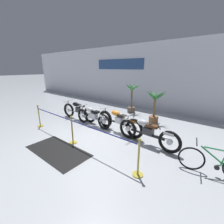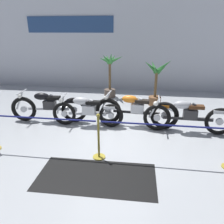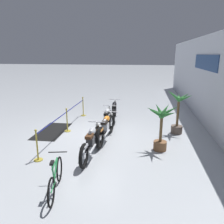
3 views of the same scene
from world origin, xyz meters
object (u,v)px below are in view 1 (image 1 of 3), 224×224
(stanchion_mid_right, at_px, (138,163))
(floor_banner, at_px, (58,151))
(motorcycle_silver_3, at_px, (147,132))
(potted_palm_left_of_row, at_px, (155,105))
(potted_palm_right_of_row, at_px, (132,98))
(motorcycle_orange_2, at_px, (119,121))
(bicycle, at_px, (214,163))
(motorcycle_black_0, at_px, (78,111))
(motorcycle_silver_1, at_px, (93,116))
(stanchion_far_left, at_px, (56,120))
(stanchion_mid_left, at_px, (72,134))

(stanchion_mid_right, relative_size, floor_banner, 0.46)
(motorcycle_silver_3, height_order, floor_banner, motorcycle_silver_3)
(potted_palm_left_of_row, xyz_separation_m, potted_palm_right_of_row, (-1.84, 0.80, 0.01))
(motorcycle_orange_2, distance_m, bicycle, 3.58)
(motorcycle_black_0, relative_size, bicycle, 1.42)
(motorcycle_silver_1, relative_size, floor_banner, 0.92)
(motorcycle_orange_2, bearing_deg, motorcycle_black_0, -179.27)
(motorcycle_black_0, distance_m, potted_palm_left_of_row, 3.96)
(bicycle, height_order, floor_banner, bicycle)
(motorcycle_silver_1, bearing_deg, motorcycle_orange_2, 7.71)
(bicycle, bearing_deg, potted_palm_left_of_row, 136.65)
(motorcycle_black_0, bearing_deg, motorcycle_silver_1, -7.05)
(stanchion_far_left, relative_size, stanchion_mid_left, 5.10)
(bicycle, bearing_deg, motorcycle_orange_2, 169.96)
(potted_palm_left_of_row, relative_size, potted_palm_right_of_row, 0.90)
(potted_palm_left_of_row, distance_m, stanchion_mid_left, 4.20)
(stanchion_far_left, bearing_deg, bicycle, 13.12)
(bicycle, bearing_deg, motorcycle_silver_3, 169.49)
(potted_palm_right_of_row, bearing_deg, stanchion_far_left, -96.66)
(potted_palm_left_of_row, distance_m, stanchion_mid_right, 4.20)
(potted_palm_left_of_row, relative_size, floor_banner, 0.75)
(motorcycle_orange_2, bearing_deg, bicycle, -10.04)
(motorcycle_silver_1, bearing_deg, stanchion_mid_left, -67.65)
(motorcycle_orange_2, height_order, potted_palm_left_of_row, potted_palm_left_of_row)
(stanchion_far_left, bearing_deg, motorcycle_orange_2, 46.74)
(stanchion_far_left, xyz_separation_m, stanchion_mid_left, (1.02, 0.00, -0.30))
(motorcycle_black_0, height_order, motorcycle_silver_1, motorcycle_black_0)
(motorcycle_silver_1, relative_size, potted_palm_left_of_row, 1.22)
(potted_palm_right_of_row, bearing_deg, motorcycle_silver_3, -49.96)
(motorcycle_black_0, relative_size, stanchion_far_left, 0.44)
(motorcycle_silver_1, bearing_deg, bicycle, -5.04)
(motorcycle_silver_1, relative_size, motorcycle_orange_2, 0.86)
(potted_palm_right_of_row, xyz_separation_m, stanchion_mid_left, (0.47, -4.73, -0.58))
(stanchion_far_left, xyz_separation_m, floor_banner, (1.11, -0.69, -0.65))
(motorcycle_silver_1, xyz_separation_m, motorcycle_orange_2, (1.40, 0.19, 0.02))
(motorcycle_silver_1, height_order, stanchion_far_left, stanchion_far_left)
(floor_banner, bearing_deg, potted_palm_right_of_row, 94.74)
(motorcycle_black_0, bearing_deg, potted_palm_left_of_row, 32.52)
(motorcycle_silver_3, xyz_separation_m, potted_palm_left_of_row, (-0.78, 2.32, 0.44))
(stanchion_mid_left, height_order, floor_banner, stanchion_mid_left)
(motorcycle_black_0, distance_m, stanchion_mid_right, 5.03)
(motorcycle_black_0, bearing_deg, potted_palm_right_of_row, 63.25)
(motorcycle_orange_2, distance_m, potted_palm_left_of_row, 2.23)
(motorcycle_black_0, height_order, stanchion_mid_right, stanchion_mid_right)
(motorcycle_black_0, bearing_deg, bicycle, -5.45)
(floor_banner, bearing_deg, motorcycle_black_0, 127.85)
(motorcycle_black_0, relative_size, motorcycle_silver_3, 0.98)
(motorcycle_silver_1, distance_m, stanchion_far_left, 1.70)
(stanchion_mid_left, bearing_deg, potted_palm_left_of_row, 70.71)
(motorcycle_silver_3, distance_m, bicycle, 2.13)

